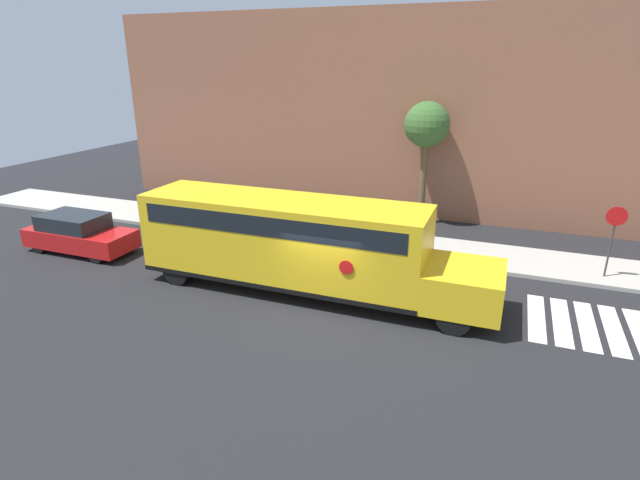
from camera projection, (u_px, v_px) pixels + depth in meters
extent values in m
plane|color=black|center=(322.00, 311.00, 15.74)|extent=(60.00, 60.00, 0.00)
cube|color=#B2ADA3|center=(376.00, 243.00, 21.42)|extent=(44.00, 3.00, 0.15)
cube|color=#935B42|center=(412.00, 113.00, 25.48)|extent=(32.00, 4.00, 9.83)
cube|color=white|center=(536.00, 317.00, 15.36)|extent=(0.50, 3.20, 0.01)
cube|color=white|center=(561.00, 321.00, 15.12)|extent=(0.50, 3.20, 0.01)
cube|color=white|center=(587.00, 325.00, 14.89)|extent=(0.50, 3.20, 0.01)
cube|color=white|center=(613.00, 330.00, 14.65)|extent=(0.50, 3.20, 0.01)
cube|color=yellow|center=(283.00, 239.00, 16.76)|extent=(9.68, 2.50, 2.71)
cube|color=yellow|center=(464.00, 286.00, 15.00)|extent=(2.29, 2.50, 1.20)
cube|color=black|center=(284.00, 273.00, 17.20)|extent=(9.68, 2.54, 0.16)
cube|color=black|center=(282.00, 216.00, 16.49)|extent=(8.91, 2.53, 0.64)
cylinder|color=red|center=(346.00, 268.00, 14.78)|extent=(0.44, 0.02, 0.44)
cylinder|color=black|center=(462.00, 288.00, 16.17)|extent=(1.00, 0.30, 1.00)
cylinder|color=black|center=(454.00, 318.00, 14.28)|extent=(1.00, 0.30, 1.00)
cylinder|color=black|center=(211.00, 250.00, 19.39)|extent=(1.00, 0.30, 1.00)
cylinder|color=black|center=(177.00, 271.00, 17.49)|extent=(1.00, 0.30, 1.00)
cube|color=red|center=(81.00, 238.00, 20.47)|extent=(4.55, 1.81, 0.74)
cube|color=#1E2328|center=(73.00, 221.00, 20.33)|extent=(2.55, 1.66, 0.61)
cylinder|color=black|center=(125.00, 242.00, 20.74)|extent=(0.64, 0.22, 0.64)
cylinder|color=black|center=(96.00, 255.00, 19.37)|extent=(0.64, 0.22, 0.64)
cylinder|color=black|center=(70.00, 234.00, 21.76)|extent=(0.64, 0.22, 0.64)
cylinder|color=black|center=(39.00, 246.00, 20.38)|extent=(0.64, 0.22, 0.64)
cylinder|color=#38383A|center=(610.00, 248.00, 17.55)|extent=(0.07, 0.07, 2.45)
cylinder|color=red|center=(617.00, 216.00, 17.11)|extent=(0.68, 0.03, 0.68)
cylinder|color=brown|center=(423.00, 182.00, 23.51)|extent=(0.33, 0.33, 4.09)
sphere|color=#3D662D|center=(427.00, 125.00, 22.61)|extent=(2.06, 2.06, 2.06)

